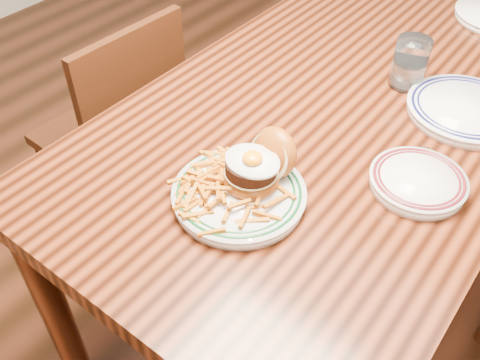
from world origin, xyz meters
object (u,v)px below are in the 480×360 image
Objects in this scene: main_plate at (245,184)px; table at (353,119)px; chair_left at (120,131)px; side_plate at (418,181)px.

table is at bearing 99.71° from main_plate.
chair_left is at bearing -162.06° from table.
chair_left is 4.16× the size of side_plate.
chair_left is 0.80m from main_plate.
table is 5.92× the size of main_plate.
main_plate is (0.68, -0.24, 0.35)m from chair_left.
main_plate is 1.38× the size of side_plate.
main_plate reaches higher than side_plate.
main_plate is at bearing -89.70° from table.
side_plate is at bearing 1.34° from chair_left.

